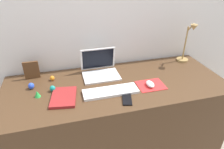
# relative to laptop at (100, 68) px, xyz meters

# --- Properties ---
(ground_plane) EXTENTS (6.00, 6.00, 0.00)m
(ground_plane) POSITION_rel_laptop_xyz_m (0.09, -0.19, -0.79)
(ground_plane) COLOR gray
(back_wall) EXTENTS (2.96, 0.05, 1.66)m
(back_wall) POSITION_rel_laptop_xyz_m (0.09, 0.20, 0.04)
(back_wall) COLOR silver
(back_wall) RESTS_ON ground_plane
(desk) EXTENTS (1.76, 0.70, 0.74)m
(desk) POSITION_rel_laptop_xyz_m (0.09, -0.19, -0.42)
(desk) COLOR #4C331E
(desk) RESTS_ON ground_plane
(laptop) EXTENTS (0.30, 0.25, 0.21)m
(laptop) POSITION_rel_laptop_xyz_m (0.00, 0.00, 0.00)
(laptop) COLOR white
(laptop) RESTS_ON desk
(keyboard) EXTENTS (0.41, 0.13, 0.02)m
(keyboard) POSITION_rel_laptop_xyz_m (0.02, -0.30, -0.04)
(keyboard) COLOR white
(keyboard) RESTS_ON desk
(mousepad) EXTENTS (0.21, 0.17, 0.00)m
(mousepad) POSITION_rel_laptop_xyz_m (0.35, -0.29, -0.05)
(mousepad) COLOR red
(mousepad) RESTS_ON desk
(mouse) EXTENTS (0.06, 0.10, 0.03)m
(mouse) POSITION_rel_laptop_xyz_m (0.34, -0.30, -0.03)
(mouse) COLOR white
(mouse) RESTS_ON mousepad
(cell_phone) EXTENTS (0.09, 0.14, 0.01)m
(cell_phone) POSITION_rel_laptop_xyz_m (0.10, -0.42, -0.05)
(cell_phone) COLOR black
(cell_phone) RESTS_ON desk
(desk_lamp) EXTENTS (0.11, 0.16, 0.39)m
(desk_lamp) POSITION_rel_laptop_xyz_m (0.84, 0.02, 0.13)
(desk_lamp) COLOR #A5844C
(desk_lamp) RESTS_ON desk
(notebook_pad) EXTENTS (0.20, 0.26, 0.02)m
(notebook_pad) POSITION_rel_laptop_xyz_m (-0.32, -0.28, -0.04)
(notebook_pad) COLOR maroon
(notebook_pad) RESTS_ON desk
(picture_frame) EXTENTS (0.12, 0.02, 0.15)m
(picture_frame) POSITION_rel_laptop_xyz_m (-0.55, 0.07, 0.02)
(picture_frame) COLOR brown
(picture_frame) RESTS_ON desk
(toy_figurine_orange) EXTENTS (0.04, 0.04, 0.04)m
(toy_figurine_orange) POSITION_rel_laptop_xyz_m (-0.40, -0.01, -0.03)
(toy_figurine_orange) COLOR orange
(toy_figurine_orange) RESTS_ON desk
(toy_figurine_blue) EXTENTS (0.04, 0.04, 0.05)m
(toy_figurine_blue) POSITION_rel_laptop_xyz_m (-0.55, -0.09, -0.03)
(toy_figurine_blue) COLOR blue
(toy_figurine_blue) RESTS_ON desk
(toy_figurine_teal) EXTENTS (0.04, 0.04, 0.05)m
(toy_figurine_teal) POSITION_rel_laptop_xyz_m (-0.40, -0.17, -0.03)
(toy_figurine_teal) COLOR teal
(toy_figurine_teal) RESTS_ON desk
(toy_figurine_green) EXTENTS (0.04, 0.04, 0.05)m
(toy_figurine_green) POSITION_rel_laptop_xyz_m (-0.50, -0.22, -0.03)
(toy_figurine_green) COLOR green
(toy_figurine_green) RESTS_ON desk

